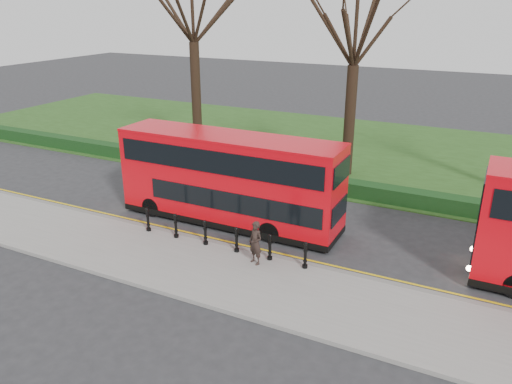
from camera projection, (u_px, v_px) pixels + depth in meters
The scene contains 12 objects.
ground at pixel (231, 236), 21.14m from camera, with size 120.00×120.00×0.00m, color #28282B.
pavement at pixel (192, 266), 18.61m from camera, with size 60.00×4.00×0.15m, color gray.
kerb at pixel (219, 244), 20.28m from camera, with size 60.00×0.25×0.16m, color slate.
grass_verge at pixel (339, 148), 33.68m from camera, with size 60.00×18.00×0.06m, color #244617.
hedge at pixel (293, 179), 26.69m from camera, with size 60.00×0.90×0.80m, color black.
yellow_line_outer at pixel (223, 243), 20.56m from camera, with size 60.00×0.10×0.01m, color yellow.
yellow_line_inner at pixel (225, 241), 20.72m from camera, with size 60.00×0.10×0.01m, color yellow.
tree_left at pixel (192, 2), 29.50m from camera, with size 8.14×8.14×12.72m.
tree_mid at pixel (356, 26), 25.77m from camera, with size 7.15×7.15×11.17m.
bollard_row at pixel (221, 236), 19.66m from camera, with size 7.28×0.15×1.00m.
bus_lead at pixel (229, 180), 21.79m from camera, with size 10.08×2.32×4.01m.
pedestrian at pixel (256, 243), 18.38m from camera, with size 0.61×0.40×1.68m, color black.
Camera 1 is at (9.41, -16.61, 9.34)m, focal length 35.00 mm.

